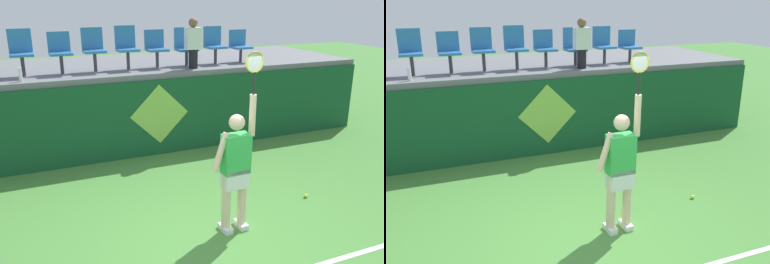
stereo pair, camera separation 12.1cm
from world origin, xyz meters
TOP-DOWN VIEW (x-y plane):
  - ground_plane at (0.00, 0.00)m, footprint 40.00×40.00m
  - court_back_wall at (0.00, 3.60)m, footprint 11.17×0.20m
  - spectator_platform at (0.00, 5.13)m, footprint 11.17×3.15m
  - tennis_player at (0.46, 0.24)m, footprint 0.75×0.27m
  - tennis_ball at (2.05, 0.63)m, footprint 0.07×0.07m
  - water_bottle at (-2.15, 3.77)m, footprint 0.07×0.07m
  - stadium_chair_1 at (-2.08, 4.34)m, footprint 0.44×0.42m
  - stadium_chair_2 at (-1.36, 4.33)m, footprint 0.44×0.42m
  - stadium_chair_3 at (-0.69, 4.34)m, footprint 0.44×0.42m
  - stadium_chair_4 at (0.01, 4.34)m, footprint 0.44×0.42m
  - stadium_chair_5 at (0.66, 4.33)m, footprint 0.44×0.42m
  - stadium_chair_6 at (1.35, 4.34)m, footprint 0.44×0.42m
  - stadium_chair_7 at (2.08, 4.34)m, footprint 0.44×0.42m
  - stadium_chair_8 at (2.75, 4.33)m, footprint 0.44×0.42m
  - spectator_0 at (1.35, 3.88)m, footprint 0.34×0.20m
  - wall_signage_mount at (0.43, 3.50)m, footprint 1.27×0.01m

SIDE VIEW (x-z plane):
  - ground_plane at x=0.00m, z-range 0.00..0.00m
  - wall_signage_mount at x=0.43m, z-range -0.76..0.76m
  - tennis_ball at x=2.05m, z-range 0.00..0.07m
  - court_back_wall at x=0.00m, z-range 0.00..1.62m
  - tennis_player at x=0.46m, z-range -0.30..2.27m
  - spectator_platform at x=0.00m, z-range 1.62..1.74m
  - water_bottle at x=-2.15m, z-range 1.74..1.99m
  - stadium_chair_8 at x=2.75m, z-range 1.77..2.52m
  - stadium_chair_6 at x=1.35m, z-range 1.77..2.60m
  - stadium_chair_5 at x=0.66m, z-range 1.79..2.59m
  - stadium_chair_7 at x=2.08m, z-range 1.78..2.62m
  - stadium_chair_2 at x=-1.36m, z-range 1.79..2.62m
  - stadium_chair_3 at x=-0.69m, z-range 1.79..2.68m
  - stadium_chair_4 at x=0.01m, z-range 1.79..2.70m
  - stadium_chair_1 at x=-2.08m, z-range 1.79..2.70m
  - spectator_0 at x=1.35m, z-range 1.76..2.83m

